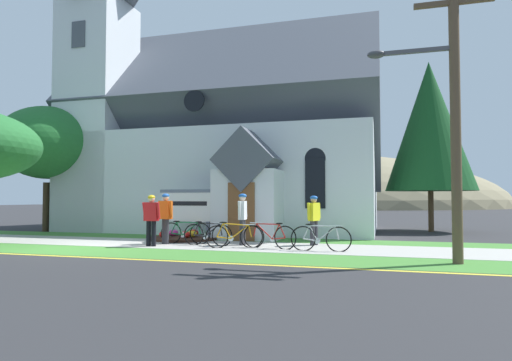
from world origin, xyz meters
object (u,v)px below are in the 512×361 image
at_px(bicycle_black, 234,236).
at_px(cyclist_in_white_jersey, 151,216).
at_px(bicycle_blue, 269,236).
at_px(cyclist_in_yellow_jersey, 314,216).
at_px(roadside_conifer, 430,126).
at_px(bicycle_green, 185,232).
at_px(utility_pole, 450,87).
at_px(yard_deciduous_tree, 48,143).
at_px(cyclist_in_blue_jersey, 166,214).
at_px(bicycle_white, 208,234).
at_px(cyclist_in_green_jersey, 243,215).
at_px(bicycle_yellow, 320,238).
at_px(church_sign, 187,207).

bearing_deg(bicycle_black, cyclist_in_white_jersey, -172.59).
distance_m(bicycle_blue, cyclist_in_yellow_jersey, 1.80).
bearing_deg(roadside_conifer, bicycle_green, -137.10).
height_order(bicycle_green, roadside_conifer, roadside_conifer).
xyz_separation_m(cyclist_in_yellow_jersey, utility_pole, (3.73, -3.03, 3.24)).
distance_m(bicycle_blue, roadside_conifer, 11.12).
bearing_deg(yard_deciduous_tree, cyclist_in_blue_jersey, -24.19).
distance_m(bicycle_white, cyclist_in_white_jersey, 1.88).
bearing_deg(bicycle_white, bicycle_black, -21.31).
xyz_separation_m(bicycle_white, cyclist_in_yellow_jersey, (3.32, 0.97, 0.57)).
relative_size(bicycle_green, cyclist_in_yellow_jersey, 1.08).
xyz_separation_m(cyclist_in_green_jersey, utility_pole, (5.99, -2.46, 3.19)).
bearing_deg(bicycle_blue, bicycle_green, 168.68).
relative_size(bicycle_white, cyclist_in_white_jersey, 1.04).
height_order(bicycle_yellow, bicycle_white, bicycle_yellow).
bearing_deg(cyclist_in_green_jersey, roadside_conifer, 50.37).
bearing_deg(bicycle_black, cyclist_in_blue_jersey, 171.35).
relative_size(bicycle_green, cyclist_in_green_jersey, 1.03).
distance_m(cyclist_in_white_jersey, yard_deciduous_tree, 9.52).
relative_size(bicycle_blue, cyclist_in_green_jersey, 1.05).
relative_size(church_sign, utility_pole, 0.30).
bearing_deg(cyclist_in_green_jersey, yard_deciduous_tree, 163.28).
relative_size(bicycle_black, bicycle_white, 1.00).
relative_size(bicycle_green, utility_pole, 0.23).
relative_size(bicycle_white, cyclist_in_green_jersey, 1.01).
relative_size(church_sign, cyclist_in_blue_jersey, 1.32).
bearing_deg(roadside_conifer, utility_pole, -93.10).
xyz_separation_m(church_sign, cyclist_in_yellow_jersey, (4.94, -0.90, -0.28)).
bearing_deg(utility_pole, cyclist_in_white_jersey, 171.42).
bearing_deg(bicycle_black, bicycle_green, 159.24).
bearing_deg(bicycle_blue, yard_deciduous_tree, 161.74).
bearing_deg(bicycle_white, roadside_conifer, 47.48).
distance_m(bicycle_yellow, yard_deciduous_tree, 14.35).
distance_m(bicycle_white, bicycle_blue, 2.16).
bearing_deg(church_sign, bicycle_black, -40.60).
xyz_separation_m(bicycle_black, cyclist_in_yellow_jersey, (2.28, 1.38, 0.57)).
bearing_deg(cyclist_in_blue_jersey, church_sign, 93.18).
height_order(bicycle_green, utility_pole, utility_pole).
relative_size(bicycle_white, roadside_conifer, 0.22).
bearing_deg(bicycle_green, yard_deciduous_tree, 159.35).
height_order(bicycle_white, bicycle_blue, bicycle_blue).
bearing_deg(cyclist_in_green_jersey, utility_pole, -22.34).
relative_size(bicycle_blue, roadside_conifer, 0.22).
distance_m(bicycle_green, yard_deciduous_tree, 9.87).
distance_m(bicycle_yellow, cyclist_in_yellow_jersey, 1.65).
xyz_separation_m(cyclist_in_white_jersey, cyclist_in_yellow_jersey, (4.95, 1.72, -0.02)).
distance_m(bicycle_black, bicycle_blue, 1.11).
xyz_separation_m(cyclist_in_white_jersey, utility_pole, (8.68, -1.31, 3.23)).
xyz_separation_m(bicycle_yellow, cyclist_in_yellow_jersey, (-0.41, 1.49, 0.56)).
bearing_deg(cyclist_in_green_jersey, cyclist_in_blue_jersey, -170.81).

